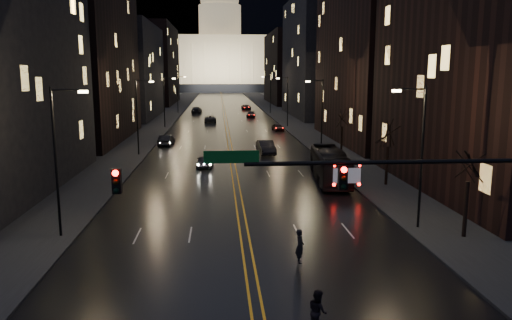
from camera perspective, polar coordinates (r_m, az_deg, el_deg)
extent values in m
plane|color=black|center=(21.81, 0.07, -16.70)|extent=(900.00, 900.00, 0.00)
cube|color=black|center=(149.75, -3.78, 6.24)|extent=(20.00, 320.00, 0.02)
cube|color=black|center=(150.26, -9.15, 6.17)|extent=(8.00, 320.00, 0.16)
cube|color=black|center=(150.54, 1.59, 6.30)|extent=(8.00, 320.00, 0.16)
cube|color=orange|center=(149.75, -3.78, 6.24)|extent=(0.62, 320.00, 0.01)
cube|color=black|center=(76.09, -19.67, 12.60)|extent=(12.00, 30.00, 28.00)
cube|color=black|center=(113.12, -14.48, 9.80)|extent=(12.00, 34.00, 20.00)
cube|color=black|center=(160.63, -11.51, 10.60)|extent=(12.00, 40.00, 24.00)
cube|color=black|center=(45.45, 25.93, 11.80)|extent=(12.00, 26.00, 24.00)
cube|color=black|center=(73.56, 14.13, 16.90)|extent=(12.00, 30.00, 38.00)
cube|color=black|center=(113.72, 7.22, 11.54)|extent=(12.00, 34.00, 26.00)
cube|color=black|center=(161.01, 3.76, 10.42)|extent=(12.00, 40.00, 22.00)
cube|color=black|center=(405.35, 1.66, 17.83)|extent=(520.00, 60.00, 130.00)
cube|color=black|center=(269.54, -4.06, 8.33)|extent=(90.00, 50.00, 4.00)
cube|color=#FCD992|center=(269.50, -4.10, 11.30)|extent=(80.00, 36.00, 24.00)
cylinder|color=#D0B886|center=(270.70, -4.15, 15.54)|extent=(22.00, 22.00, 16.00)
cylinder|color=black|center=(20.96, 15.24, -0.24)|extent=(12.00, 0.18, 0.18)
cube|color=black|center=(20.27, -15.64, -2.33)|extent=(0.35, 0.30, 1.00)
cube|color=black|center=(20.49, 9.88, -1.97)|extent=(0.35, 0.30, 1.00)
sphere|color=#FF0705|center=(20.03, -15.78, -1.46)|extent=(0.24, 0.24, 0.24)
sphere|color=#FF0705|center=(20.25, 10.03, -1.11)|extent=(0.24, 0.24, 0.24)
cube|color=#053F14|center=(19.71, -2.83, 0.35)|extent=(2.20, 0.06, 0.50)
cylinder|color=black|center=(32.41, 18.41, 0.08)|extent=(0.16, 0.16, 9.00)
cylinder|color=black|center=(31.64, 17.33, 7.75)|extent=(1.80, 0.10, 0.10)
cube|color=#FFDE99|center=(31.33, 15.77, 7.62)|extent=(0.50, 0.25, 0.15)
cylinder|color=black|center=(31.37, -21.90, -0.45)|extent=(0.16, 0.16, 9.00)
cylinder|color=black|center=(30.67, -20.81, 7.49)|extent=(1.80, 0.10, 0.10)
cube|color=#FFDE99|center=(30.44, -19.16, 7.39)|extent=(0.50, 0.25, 0.15)
cylinder|color=black|center=(60.96, 7.54, 4.93)|extent=(0.16, 0.16, 9.00)
cylinder|color=black|center=(60.56, 6.79, 8.99)|extent=(1.80, 0.10, 0.10)
cube|color=#FFDE99|center=(60.39, 5.94, 8.91)|extent=(0.50, 0.25, 0.15)
cylinder|color=black|center=(60.41, -13.41, 4.70)|extent=(0.16, 0.16, 9.00)
cylinder|color=black|center=(60.05, -12.72, 8.81)|extent=(1.80, 0.10, 0.10)
cube|color=#FFDE99|center=(59.93, -11.86, 8.75)|extent=(0.50, 0.25, 0.15)
cylinder|color=black|center=(90.45, 3.64, 6.63)|extent=(0.16, 0.16, 9.00)
cylinder|color=black|center=(90.18, 3.09, 9.36)|extent=(1.80, 0.10, 0.10)
cube|color=#FFDE99|center=(90.07, 2.52, 9.30)|extent=(0.50, 0.25, 0.15)
cylinder|color=black|center=(90.09, -10.45, 6.47)|extent=(0.16, 0.16, 9.00)
cylinder|color=black|center=(89.84, -9.96, 9.22)|extent=(1.80, 0.10, 0.10)
cube|color=#FFDE99|center=(89.76, -9.38, 9.17)|extent=(0.50, 0.25, 0.15)
cylinder|color=black|center=(120.20, 1.65, 7.48)|extent=(0.16, 0.16, 9.00)
cylinder|color=black|center=(119.99, 1.23, 9.53)|extent=(1.80, 0.10, 0.10)
cube|color=#FFDE99|center=(119.91, 0.79, 9.48)|extent=(0.50, 0.25, 0.15)
cylinder|color=black|center=(119.92, -8.95, 7.36)|extent=(0.16, 0.16, 9.00)
cylinder|color=black|center=(119.74, -8.57, 9.42)|extent=(1.80, 0.10, 0.10)
cube|color=#FFDE99|center=(119.68, -8.14, 9.38)|extent=(0.50, 0.25, 0.15)
cylinder|color=black|center=(32.05, 22.83, -5.34)|extent=(0.24, 0.24, 3.50)
cylinder|color=black|center=(44.62, 14.70, -0.72)|extent=(0.24, 0.24, 3.50)
cylinder|color=black|center=(59.77, 9.75, 2.12)|extent=(0.24, 0.24, 3.50)
imported|color=black|center=(45.50, 8.43, -0.64)|extent=(3.36, 10.78, 2.95)
imported|color=black|center=(52.09, -5.88, -0.11)|extent=(1.84, 4.14, 1.39)
imported|color=black|center=(68.15, -10.20, 2.22)|extent=(1.98, 4.67, 1.50)
imported|color=black|center=(99.25, -5.25, 4.70)|extent=(2.41, 5.04, 1.39)
imported|color=black|center=(122.35, -6.80, 5.71)|extent=(2.63, 5.48, 1.54)
imported|color=black|center=(60.39, 1.13, 1.47)|extent=(2.15, 5.19, 1.67)
imported|color=black|center=(84.18, 2.52, 3.75)|extent=(2.00, 3.93, 1.28)
imported|color=black|center=(109.80, -0.57, 5.23)|extent=(2.36, 4.66, 1.30)
imported|color=black|center=(132.69, -1.14, 6.06)|extent=(2.43, 4.94, 1.35)
imported|color=black|center=(26.32, 5.03, -9.78)|extent=(0.44, 0.67, 1.81)
imported|color=black|center=(19.93, 7.07, -16.75)|extent=(0.62, 0.91, 1.71)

